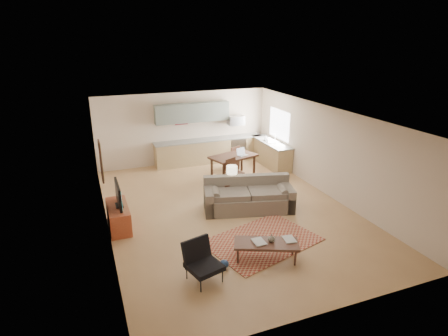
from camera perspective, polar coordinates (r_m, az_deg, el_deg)
name	(u,v)px	position (r m, az deg, el deg)	size (l,w,h in m)	color
room	(228,165)	(10.13, 0.61, 0.53)	(9.00, 9.00, 9.00)	#AC8152
kitchen_counter_back	(210,150)	(14.43, -2.22, 2.68)	(4.26, 0.64, 0.92)	#A2885A
kitchen_counter_right	(271,153)	(14.18, 7.14, 2.23)	(0.64, 2.26, 0.92)	#A2885A
kitchen_range	(236,148)	(14.81, 1.81, 3.09)	(0.62, 0.62, 0.90)	#A5A8AD
kitchen_microwave	(236,120)	(14.56, 1.83, 7.27)	(0.62, 0.40, 0.35)	#A5A8AD
upper_cabinets	(192,113)	(14.04, -4.84, 8.41)	(2.80, 0.34, 0.70)	slate
window_right	(279,124)	(14.04, 8.41, 6.60)	(0.02, 1.40, 1.05)	white
wall_art_left	(101,161)	(10.28, -18.20, 0.98)	(0.06, 0.42, 1.10)	olive
triptych	(181,118)	(14.10, -6.56, 7.58)	(1.70, 0.04, 0.50)	#F6DFC4
rug	(262,241)	(9.17, 5.83, -10.97)	(2.53, 1.75, 0.02)	maroon
sofa	(249,195)	(10.49, 3.76, -4.11)	(2.57, 1.12, 0.89)	#685D50
coffee_table	(266,251)	(8.42, 6.42, -12.43)	(1.40, 0.56, 0.42)	#43261B
book_a	(254,243)	(8.24, 4.53, -11.31)	(0.25, 0.34, 0.03)	maroon
book_b	(284,240)	(8.44, 9.13, -10.75)	(0.29, 0.37, 0.03)	navy
vase	(272,238)	(8.33, 7.26, -10.52)	(0.18, 0.18, 0.17)	black
armchair	(204,263)	(7.64, -3.03, -14.25)	(0.72, 0.72, 0.82)	black
tv_credenza	(118,217)	(9.97, -15.79, -7.13)	(0.50, 1.30, 0.60)	#9A3C22
tv	(118,195)	(9.73, -15.82, -3.93)	(0.10, 1.00, 0.60)	black
console_table	(232,193)	(10.93, 1.18, -3.77)	(0.55, 0.37, 0.65)	#351E14
table_lamp	(232,174)	(10.72, 1.20, -0.92)	(0.31, 0.31, 0.52)	beige
dining_table	(233,166)	(12.87, 1.40, 0.24)	(1.55, 0.89, 0.79)	#351E14
dining_chair_near	(235,173)	(12.08, 1.71, -0.74)	(0.44, 0.46, 0.92)	#351E14
dining_chair_far	(231,157)	(13.62, 1.13, 1.63)	(0.43, 0.45, 0.91)	#351E14
laptop	(243,152)	(12.74, 2.89, 2.46)	(0.33, 0.25, 0.25)	#A5A8AD
soap_bottle	(266,138)	(14.21, 6.36, 4.63)	(0.10, 0.10, 0.19)	#F6DFC4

